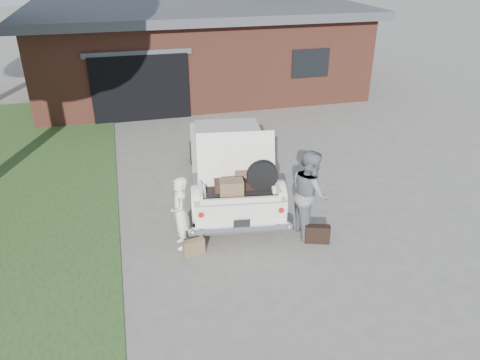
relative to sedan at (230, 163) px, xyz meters
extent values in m
plane|color=gray|center=(-0.19, -2.25, -0.72)|extent=(90.00, 90.00, 0.00)
cube|color=brown|center=(0.81, 9.25, 0.78)|extent=(12.00, 7.00, 3.00)
cube|color=#4C4C51|center=(0.81, 9.25, 2.43)|extent=(12.80, 7.80, 0.30)
cube|color=black|center=(-1.69, 5.80, 0.38)|extent=(3.20, 0.30, 2.20)
cube|color=#4C4C51|center=(-1.69, 5.73, 1.53)|extent=(3.50, 0.12, 0.18)
cube|color=black|center=(4.31, 5.73, 0.88)|extent=(1.40, 0.08, 1.00)
cylinder|color=#38281E|center=(5.09, 13.01, 1.87)|extent=(0.44, 0.44, 5.17)
cube|color=white|center=(0.00, 0.04, -0.12)|extent=(2.45, 4.96, 0.62)
cube|color=#ADA898|center=(0.04, 0.32, 0.42)|extent=(1.82, 2.10, 0.49)
cube|color=black|center=(0.17, 1.22, 0.40)|extent=(1.47, 0.28, 0.42)
cube|color=black|center=(-0.08, -0.57, 0.40)|extent=(1.47, 0.28, 0.42)
cylinder|color=black|center=(-1.05, -1.45, -0.40)|extent=(0.29, 0.65, 0.63)
cylinder|color=black|center=(0.61, -1.68, -0.40)|extent=(0.29, 0.65, 0.63)
cylinder|color=black|center=(-0.60, 1.76, -0.40)|extent=(0.29, 0.65, 0.63)
cylinder|color=black|center=(1.06, 1.52, -0.40)|extent=(0.29, 0.65, 0.63)
cylinder|color=silver|center=(-0.34, -2.36, -0.34)|extent=(1.96, 0.44, 0.17)
cylinder|color=#A5140F|center=(-1.10, -2.19, 0.02)|extent=(0.13, 0.11, 0.11)
cylinder|color=#A5140F|center=(0.45, -2.41, 0.02)|extent=(0.13, 0.11, 0.11)
cube|color=black|center=(-0.34, -2.38, -0.19)|extent=(0.32, 0.06, 0.16)
cube|color=black|center=(-0.25, -1.75, 0.20)|extent=(1.61, 1.24, 0.04)
cube|color=white|center=(-1.00, -1.64, 0.30)|extent=(0.20, 1.04, 0.17)
cube|color=white|center=(0.50, -1.86, 0.30)|extent=(0.20, 1.04, 0.17)
cube|color=white|center=(-0.32, -2.27, 0.26)|extent=(1.52, 0.27, 0.11)
cube|color=white|center=(-0.20, -1.39, 0.75)|extent=(1.63, 0.58, 1.06)
cube|color=#44261D|center=(-0.44, -1.68, 0.31)|extent=(0.59, 0.43, 0.18)
cube|color=brown|center=(-0.43, -1.94, 0.39)|extent=(0.50, 0.37, 0.32)
cube|color=black|center=(-0.09, -1.66, 0.31)|extent=(0.60, 0.44, 0.17)
cube|color=brown|center=(-0.07, -1.51, 0.46)|extent=(0.40, 0.29, 0.13)
cylinder|color=black|center=(0.22, -1.86, 0.54)|extent=(0.64, 0.24, 0.62)
imported|color=white|center=(-1.48, -2.06, 0.03)|extent=(0.37, 0.55, 1.50)
imported|color=slate|center=(1.11, -2.22, 0.20)|extent=(0.73, 0.92, 1.84)
cube|color=olive|center=(-1.30, -2.42, -0.56)|extent=(0.44, 0.21, 0.33)
cube|color=black|center=(1.16, -2.62, -0.53)|extent=(0.52, 0.31, 0.38)
camera|label=1|loc=(-2.31, -9.85, 4.65)|focal=35.00mm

